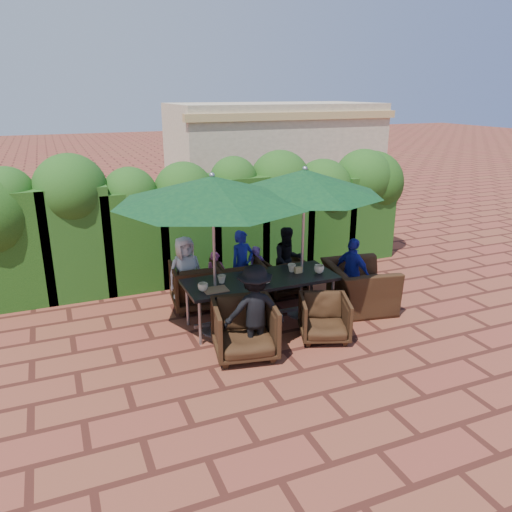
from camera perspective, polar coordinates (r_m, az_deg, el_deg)
name	(u,v)px	position (r m, az deg, el deg)	size (l,w,h in m)	color
ground	(255,320)	(8.16, -0.12, -7.35)	(80.00, 80.00, 0.00)	brown
dining_table	(261,283)	(7.84, 0.56, -3.08)	(2.41, 0.90, 0.75)	black
umbrella_left	(212,190)	(7.11, -5.01, 7.54)	(2.84, 2.84, 2.46)	gray
umbrella_right	(305,182)	(7.73, 5.57, 8.39)	(2.43, 2.43, 2.46)	gray
chair_far_left	(197,283)	(8.56, -6.80, -3.08)	(0.84, 0.78, 0.86)	black
chair_far_mid	(238,280)	(8.63, -2.08, -2.79)	(0.84, 0.78, 0.86)	black
chair_far_right	(282,274)	(9.11, 3.02, -2.07)	(0.71, 0.66, 0.73)	black
chair_near_left	(245,327)	(6.98, -1.30, -8.07)	(0.85, 0.79, 0.87)	black
chair_near_right	(325,316)	(7.53, 7.84, -6.82)	(0.70, 0.66, 0.72)	black
chair_end_right	(359,279)	(8.62, 11.74, -2.61)	(1.17, 0.76, 1.02)	black
adult_far_left	(185,273)	(8.47, -8.06, -1.92)	(0.62, 0.37, 1.26)	silver
adult_far_mid	(242,265)	(8.79, -1.57, -1.04)	(0.45, 0.37, 1.25)	#1C2298
adult_far_right	(288,260)	(9.06, 3.66, -0.50)	(0.59, 0.36, 1.23)	black
adult_near_left	(255,310)	(6.92, -0.15, -6.24)	(0.85, 0.39, 1.32)	black
adult_end_right	(352,273)	(8.60, 10.94, -1.93)	(0.71, 0.36, 1.21)	#1C2298
child_left	(216,277)	(8.70, -4.63, -2.44)	(0.33, 0.27, 0.92)	#E75198
child_right	(257,271)	(8.97, 0.12, -1.73)	(0.33, 0.27, 0.92)	#77479B
pedestrian_a	(257,205)	(12.37, 0.12, 5.85)	(1.61, 0.57, 1.72)	#24863A
pedestrian_b	(283,204)	(12.68, 3.09, 5.93)	(0.78, 0.48, 1.62)	#E75198
pedestrian_c	(316,197)	(13.01, 6.82, 6.67)	(1.19, 0.55, 1.86)	#9E9DA5
cup_a	(203,287)	(7.36, -6.09, -3.55)	(0.15, 0.15, 0.12)	beige
cup_b	(222,279)	(7.63, -3.94, -2.64)	(0.13, 0.13, 0.12)	beige
cup_c	(266,280)	(7.60, 1.18, -2.72)	(0.15, 0.15, 0.12)	beige
cup_d	(292,268)	(8.10, 4.11, -1.36)	(0.14, 0.14, 0.13)	beige
cup_e	(319,269)	(8.08, 7.22, -1.50)	(0.17, 0.17, 0.13)	beige
ketchup_bottle	(249,273)	(7.80, -0.81, -1.93)	(0.04, 0.04, 0.17)	#B20C0A
sauce_bottle	(257,271)	(7.87, 0.09, -1.75)	(0.04, 0.04, 0.17)	#4C230C
serving_tray	(216,290)	(7.38, -4.64, -3.86)	(0.35, 0.25, 0.02)	#9F704D
number_block_left	(254,277)	(7.74, -0.27, -2.39)	(0.12, 0.06, 0.10)	#DDB371
number_block_right	(298,270)	(8.05, 4.86, -1.60)	(0.12, 0.06, 0.10)	#DDB371
hedge_wall	(208,209)	(9.78, -5.54, 5.36)	(9.10, 1.60, 2.54)	#14370F
building	(274,158)	(15.28, 2.05, 11.10)	(6.20, 3.08, 3.20)	beige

